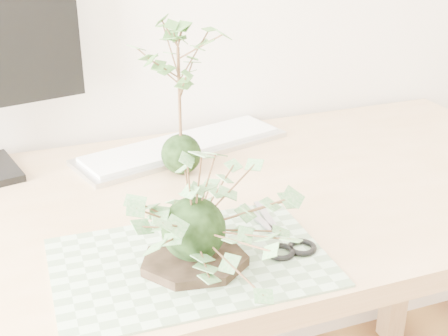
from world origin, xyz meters
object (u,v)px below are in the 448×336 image
(ivy_kokedama, at_px, (193,202))
(maple_kokedama, at_px, (178,58))
(desk, at_px, (184,244))
(keyboard, at_px, (183,146))

(ivy_kokedama, bearing_deg, maple_kokedama, 75.76)
(desk, bearing_deg, ivy_kokedama, -102.68)
(desk, xyz_separation_m, maple_kokedama, (0.04, 0.13, 0.32))
(ivy_kokedama, height_order, maple_kokedama, maple_kokedama)
(keyboard, bearing_deg, maple_kokedama, -123.15)
(desk, bearing_deg, maple_kokedama, 73.24)
(ivy_kokedama, distance_m, keyboard, 0.47)
(desk, height_order, ivy_kokedama, ivy_kokedama)
(ivy_kokedama, bearing_deg, keyboard, 74.69)
(desk, relative_size, keyboard, 3.21)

